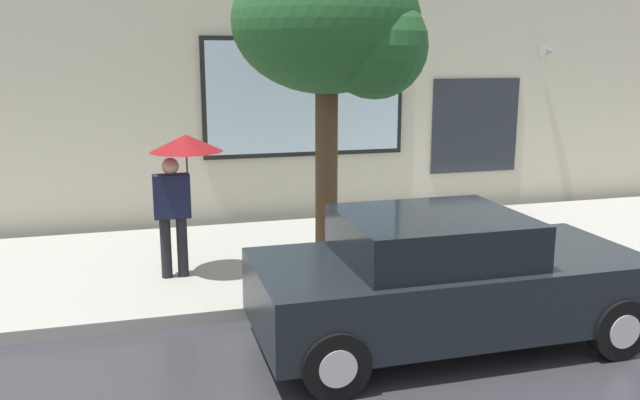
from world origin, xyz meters
name	(u,v)px	position (x,y,z in m)	size (l,w,h in m)	color
ground_plane	(534,324)	(0.00, 0.00, 0.00)	(60.00, 60.00, 0.00)	#333338
sidewalk	(425,247)	(0.00, 3.00, 0.07)	(20.00, 4.00, 0.15)	#A3A099
building_facade	(373,30)	(-0.01, 5.50, 3.48)	(20.00, 0.67, 7.00)	beige
parked_car	(444,280)	(-1.23, -0.14, 0.70)	(4.09, 1.88, 1.42)	black
fire_hydrant	(460,246)	(-0.17, 1.54, 0.51)	(0.30, 0.44, 0.75)	red
pedestrian_with_umbrella	(181,166)	(-3.74, 2.37, 1.63)	(0.94, 0.94, 1.88)	black
street_tree	(337,30)	(-1.78, 1.99, 3.33)	(2.40, 2.04, 4.18)	#4C3823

